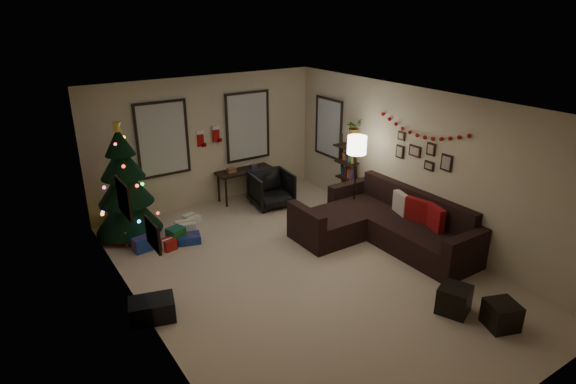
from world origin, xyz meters
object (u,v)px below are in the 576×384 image
object	(u,v)px
desk_chair	(271,189)
bookshelf	(348,173)
sofa	(383,225)
christmas_tree	(125,189)
desk	(245,173)

from	to	relation	value
desk_chair	bookshelf	size ratio (longest dim) A/B	0.49
sofa	bookshelf	bearing A→B (deg)	72.89
christmas_tree	bookshelf	xyz separation A→B (m)	(4.24, -1.18, -0.16)
christmas_tree	bookshelf	distance (m)	4.40
bookshelf	desk_chair	bearing A→B (deg)	145.44
christmas_tree	desk_chair	world-z (taller)	christmas_tree
christmas_tree	sofa	world-z (taller)	christmas_tree
christmas_tree	desk_chair	bearing A→B (deg)	-5.27
bookshelf	christmas_tree	bearing A→B (deg)	164.46
sofa	desk_chair	size ratio (longest dim) A/B	3.95
christmas_tree	sofa	xyz separation A→B (m)	(3.75, -2.76, -0.62)
desk_chair	christmas_tree	bearing A→B (deg)	-178.67
desk_chair	sofa	bearing A→B (deg)	-64.89
sofa	desk	bearing A→B (deg)	109.41
christmas_tree	desk	world-z (taller)	christmas_tree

